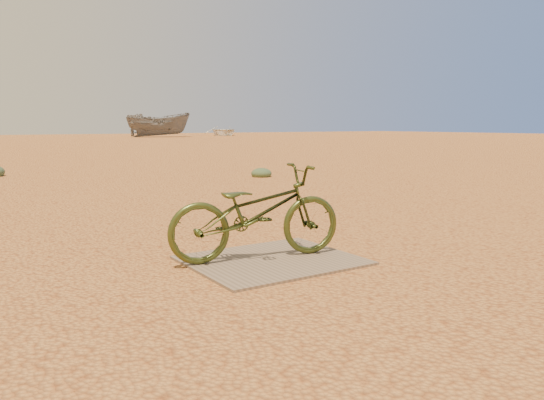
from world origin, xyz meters
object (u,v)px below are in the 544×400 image
bicycle (256,212)px  plywood_board (272,260)px  boat_mid_right (159,125)px  boat_far_right (223,131)px

bicycle → plywood_board: bearing=-123.4°
bicycle → boat_mid_right: bearing=-8.9°
boat_far_right → boat_mid_right: bearing=-144.6°
boat_mid_right → boat_far_right: bearing=-58.3°
plywood_board → bicycle: size_ratio=0.91×
plywood_board → boat_far_right: (23.12, 44.92, 0.48)m
bicycle → boat_mid_right: 45.05m
plywood_board → boat_mid_right: 45.11m
plywood_board → boat_mid_right: bearing=70.2°
plywood_board → bicycle: 0.44m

